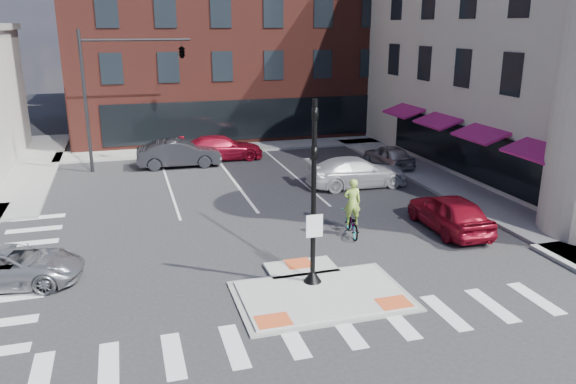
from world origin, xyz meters
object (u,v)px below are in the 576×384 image
object	(u,v)px
bg_car_dark	(179,153)
cyclist	(352,216)
silver_suv	(10,266)
bg_car_silver	(389,156)
white_pickup	(356,172)
red_sedan	(450,212)
bg_car_red	(222,148)

from	to	relation	value
bg_car_dark	cyclist	size ratio (longest dim) A/B	2.10
silver_suv	bg_car_silver	bearing A→B (deg)	-51.02
bg_car_dark	bg_car_silver	xyz separation A→B (m)	(12.00, -3.67, -0.13)
bg_car_dark	cyclist	xyz separation A→B (m)	(5.50, -13.53, -0.02)
white_pickup	bg_car_dark	size ratio (longest dim) A/B	1.08
white_pickup	bg_car_silver	world-z (taller)	white_pickup
cyclist	bg_car_dark	bearing A→B (deg)	-58.59
bg_car_dark	white_pickup	bearing A→B (deg)	-127.17
red_sedan	white_pickup	world-z (taller)	red_sedan
white_pickup	silver_suv	bearing A→B (deg)	116.70
red_sedan	silver_suv	bearing A→B (deg)	2.85
red_sedan	bg_car_dark	bearing A→B (deg)	-54.43
bg_car_silver	cyclist	distance (m)	11.80
white_pickup	bg_car_red	bearing A→B (deg)	35.82
silver_suv	red_sedan	distance (m)	16.58
silver_suv	red_sedan	world-z (taller)	red_sedan
red_sedan	bg_car_red	bearing A→B (deg)	-64.50
silver_suv	bg_car_silver	distance (m)	21.90
white_pickup	bg_car_dark	xyz separation A→B (m)	(-8.50, 6.99, 0.04)
red_sedan	bg_car_red	world-z (taller)	red_sedan
silver_suv	white_pickup	bearing A→B (deg)	-54.79
bg_car_red	red_sedan	bearing A→B (deg)	-153.53
white_pickup	bg_car_silver	xyz separation A→B (m)	(3.50, 3.31, -0.09)
silver_suv	bg_car_red	xyz separation A→B (m)	(9.77, 15.72, 0.11)
bg_car_red	cyclist	distance (m)	14.93
red_sedan	bg_car_silver	world-z (taller)	red_sedan
cyclist	bg_car_red	bearing A→B (deg)	-70.17
bg_car_red	cyclist	world-z (taller)	cyclist
silver_suv	bg_car_red	bearing A→B (deg)	-22.70
bg_car_silver	silver_suv	bearing A→B (deg)	26.23
silver_suv	bg_car_dark	world-z (taller)	bg_car_dark
bg_car_dark	bg_car_silver	distance (m)	12.55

